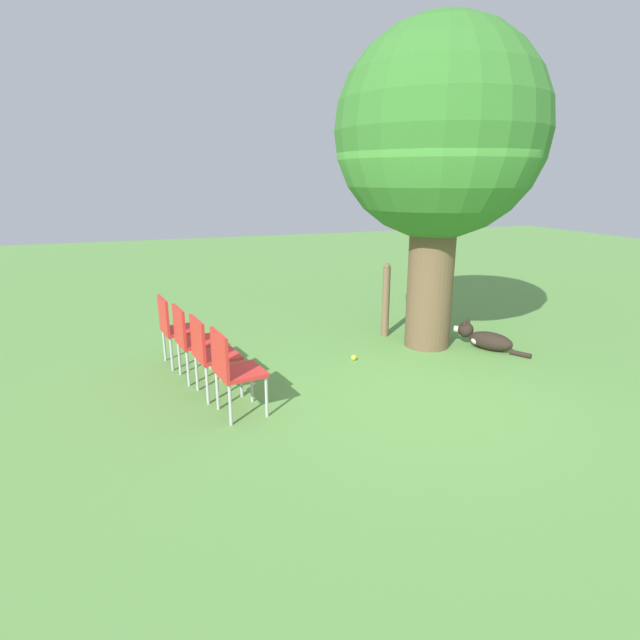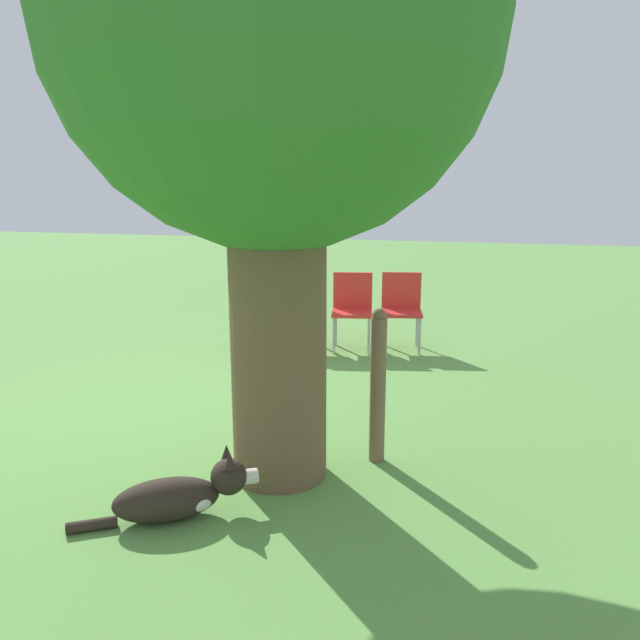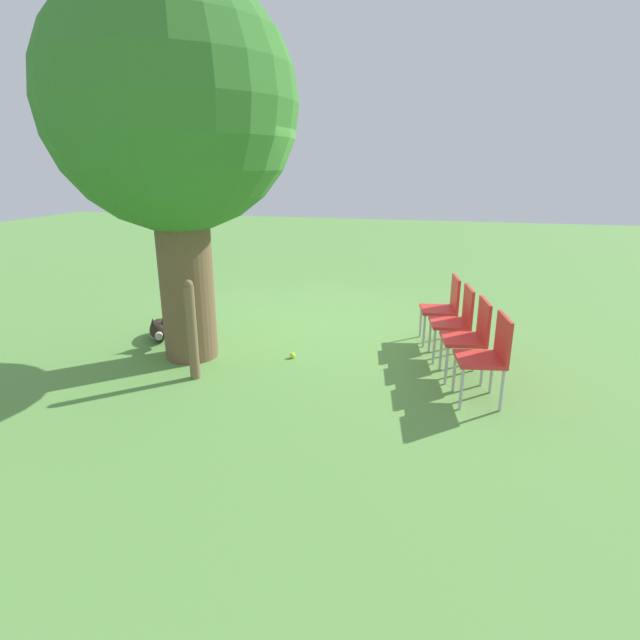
# 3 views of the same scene
# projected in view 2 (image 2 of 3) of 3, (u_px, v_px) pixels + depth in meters

# --- Properties ---
(ground_plane) EXTENTS (30.00, 30.00, 0.00)m
(ground_plane) POSITION_uv_depth(u_px,v_px,m) (194.00, 422.00, 4.94)
(ground_plane) COLOR #609947
(oak_tree) EXTENTS (2.59, 2.59, 4.05)m
(oak_tree) POSITION_uv_depth(u_px,v_px,m) (274.00, 32.00, 3.49)
(oak_tree) COLOR brown
(oak_tree) RESTS_ON ground_plane
(dog) EXTENTS (0.62, 0.95, 0.38)m
(dog) POSITION_uv_depth(u_px,v_px,m) (181.00, 495.00, 3.52)
(dog) COLOR #2D231C
(dog) RESTS_ON ground_plane
(fence_post) EXTENTS (0.11, 0.11, 1.06)m
(fence_post) POSITION_uv_depth(u_px,v_px,m) (378.00, 385.00, 4.16)
(fence_post) COLOR brown
(fence_post) RESTS_ON ground_plane
(red_chair_0) EXTENTS (0.49, 0.50, 0.85)m
(red_chair_0) POSITION_uv_depth(u_px,v_px,m) (254.00, 306.00, 6.96)
(red_chair_0) COLOR red
(red_chair_0) RESTS_ON ground_plane
(red_chair_1) EXTENTS (0.49, 0.50, 0.85)m
(red_chair_1) POSITION_uv_depth(u_px,v_px,m) (303.00, 306.00, 6.97)
(red_chair_1) COLOR red
(red_chair_1) RESTS_ON ground_plane
(red_chair_2) EXTENTS (0.49, 0.50, 0.85)m
(red_chair_2) POSITION_uv_depth(u_px,v_px,m) (352.00, 305.00, 6.98)
(red_chair_2) COLOR red
(red_chair_2) RESTS_ON ground_plane
(red_chair_3) EXTENTS (0.49, 0.50, 0.85)m
(red_chair_3) POSITION_uv_depth(u_px,v_px,m) (401.00, 305.00, 6.98)
(red_chair_3) COLOR red
(red_chair_3) RESTS_ON ground_plane
(tennis_ball) EXTENTS (0.07, 0.07, 0.07)m
(tennis_ball) POSITION_uv_depth(u_px,v_px,m) (298.00, 404.00, 5.24)
(tennis_ball) COLOR #CCE033
(tennis_ball) RESTS_ON ground_plane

